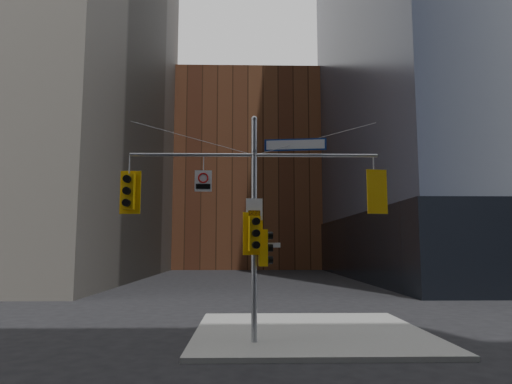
{
  "coord_description": "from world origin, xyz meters",
  "views": [
    {
      "loc": [
        -0.27,
        -12.47,
        3.07
      ],
      "look_at": [
        0.06,
        2.0,
        4.8
      ],
      "focal_mm": 32.0,
      "sensor_mm": 36.0,
      "label": 1
    }
  ],
  "objects_px": {
    "signal_assembly": "(254,204)",
    "traffic_light_east_arm": "(374,192)",
    "traffic_light_pole_side": "(265,248)",
    "regulatory_sign_arm": "(203,180)",
    "traffic_light_pole_front": "(254,233)",
    "traffic_light_west_arm": "(129,192)",
    "street_sign_blade": "(295,145)"
  },
  "relations": [
    {
      "from": "signal_assembly",
      "to": "street_sign_blade",
      "type": "bearing_deg",
      "value": 0.15
    },
    {
      "from": "signal_assembly",
      "to": "street_sign_blade",
      "type": "height_order",
      "value": "signal_assembly"
    },
    {
      "from": "signal_assembly",
      "to": "regulatory_sign_arm",
      "type": "xyz_separation_m",
      "value": [
        -1.63,
        -0.02,
        0.75
      ]
    },
    {
      "from": "traffic_light_west_arm",
      "to": "traffic_light_pole_front",
      "type": "bearing_deg",
      "value": -1.97
    },
    {
      "from": "traffic_light_west_arm",
      "to": "regulatory_sign_arm",
      "type": "xyz_separation_m",
      "value": [
        2.36,
        -0.03,
        0.37
      ]
    },
    {
      "from": "signal_assembly",
      "to": "street_sign_blade",
      "type": "distance_m",
      "value": 2.35
    },
    {
      "from": "traffic_light_west_arm",
      "to": "traffic_light_east_arm",
      "type": "bearing_deg",
      "value": 1.95
    },
    {
      "from": "traffic_light_west_arm",
      "to": "signal_assembly",
      "type": "bearing_deg",
      "value": 1.85
    },
    {
      "from": "traffic_light_pole_front",
      "to": "street_sign_blade",
      "type": "bearing_deg",
      "value": -2.22
    },
    {
      "from": "traffic_light_pole_side",
      "to": "traffic_light_west_arm",
      "type": "bearing_deg",
      "value": 84.36
    },
    {
      "from": "traffic_light_pole_front",
      "to": "regulatory_sign_arm",
      "type": "height_order",
      "value": "regulatory_sign_arm"
    },
    {
      "from": "traffic_light_east_arm",
      "to": "traffic_light_pole_side",
      "type": "height_order",
      "value": "traffic_light_east_arm"
    },
    {
      "from": "regulatory_sign_arm",
      "to": "traffic_light_east_arm",
      "type": "bearing_deg",
      "value": -4.0
    },
    {
      "from": "traffic_light_pole_side",
      "to": "traffic_light_pole_front",
      "type": "bearing_deg",
      "value": 124.58
    },
    {
      "from": "traffic_light_west_arm",
      "to": "street_sign_blade",
      "type": "relative_size",
      "value": 0.7
    },
    {
      "from": "traffic_light_pole_front",
      "to": "regulatory_sign_arm",
      "type": "distance_m",
      "value": 2.37
    },
    {
      "from": "traffic_light_pole_front",
      "to": "regulatory_sign_arm",
      "type": "relative_size",
      "value": 1.96
    },
    {
      "from": "traffic_light_east_arm",
      "to": "traffic_light_west_arm",
      "type": "bearing_deg",
      "value": -10.18
    },
    {
      "from": "signal_assembly",
      "to": "regulatory_sign_arm",
      "type": "relative_size",
      "value": 11.74
    },
    {
      "from": "traffic_light_east_arm",
      "to": "traffic_light_pole_side",
      "type": "xyz_separation_m",
      "value": [
        -3.54,
        0.01,
        -1.77
      ]
    },
    {
      "from": "street_sign_blade",
      "to": "traffic_light_east_arm",
      "type": "bearing_deg",
      "value": 7.62
    },
    {
      "from": "traffic_light_pole_front",
      "to": "street_sign_blade",
      "type": "height_order",
      "value": "street_sign_blade"
    },
    {
      "from": "traffic_light_pole_side",
      "to": "regulatory_sign_arm",
      "type": "height_order",
      "value": "regulatory_sign_arm"
    },
    {
      "from": "traffic_light_west_arm",
      "to": "regulatory_sign_arm",
      "type": "distance_m",
      "value": 2.39
    },
    {
      "from": "traffic_light_east_arm",
      "to": "traffic_light_pole_side",
      "type": "relative_size",
      "value": 1.23
    },
    {
      "from": "traffic_light_pole_front",
      "to": "traffic_light_pole_side",
      "type": "bearing_deg",
      "value": 26.52
    },
    {
      "from": "traffic_light_pole_side",
      "to": "regulatory_sign_arm",
      "type": "distance_m",
      "value": 2.9
    },
    {
      "from": "traffic_light_pole_side",
      "to": "street_sign_blade",
      "type": "xyz_separation_m",
      "value": [
        1.01,
        -0.01,
        3.32
      ]
    },
    {
      "from": "traffic_light_pole_side",
      "to": "traffic_light_pole_front",
      "type": "xyz_separation_m",
      "value": [
        -0.33,
        -0.28,
        0.45
      ]
    },
    {
      "from": "traffic_light_east_arm",
      "to": "traffic_light_pole_side",
      "type": "distance_m",
      "value": 3.96
    },
    {
      "from": "signal_assembly",
      "to": "traffic_light_east_arm",
      "type": "height_order",
      "value": "signal_assembly"
    },
    {
      "from": "traffic_light_east_arm",
      "to": "signal_assembly",
      "type": "bearing_deg",
      "value": -10.07
    }
  ]
}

